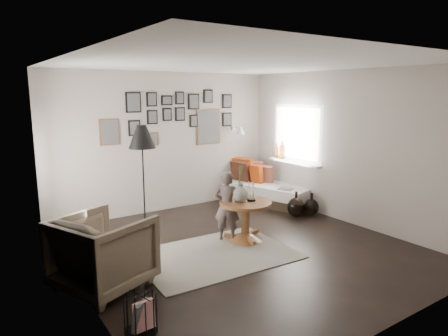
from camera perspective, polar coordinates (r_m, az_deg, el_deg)
ground at (r=5.90m, az=2.37°, el=-11.37°), size 4.80×4.80×0.00m
wall_back at (r=7.59m, az=-8.41°, el=3.64°), size 4.50×0.00×4.50m
wall_front at (r=3.93m, az=23.86°, el=-3.69°), size 4.50×0.00×4.50m
wall_left at (r=4.59m, az=-20.69°, el=-1.48°), size 0.00×4.80×4.80m
wall_right at (r=7.11m, az=17.22°, el=2.81°), size 0.00×4.80×4.80m
ceiling at (r=5.48m, az=2.59°, el=14.71°), size 4.80×4.80×0.00m
door_left at (r=5.80m, az=-23.20°, el=-1.77°), size 0.00×2.14×2.14m
window_right at (r=8.00m, az=9.25°, el=1.32°), size 0.15×1.32×1.30m
gallery_wall at (r=7.66m, az=-6.50°, el=7.08°), size 2.74×0.03×1.08m
wall_sconce at (r=8.14m, az=2.29°, el=5.37°), size 0.18×0.36×0.16m
rug at (r=5.66m, az=-1.25°, el=-12.30°), size 2.18×1.58×0.01m
pedestal_table at (r=6.09m, az=3.08°, el=-7.80°), size 0.78×0.78×0.61m
vase at (r=5.92m, az=2.39°, el=-3.30°), size 0.22×0.22×0.56m
candles at (r=6.03m, az=3.96°, el=-3.37°), size 0.13×0.13×0.29m
daybed at (r=8.21m, az=6.00°, el=-3.03°), size 1.28×1.93×0.88m
magazine_on_daybed at (r=7.69m, az=8.79°, el=-3.01°), size 0.30×0.33×0.01m
armchair at (r=4.83m, az=-16.84°, el=-11.44°), size 1.23×1.22×0.86m
armchair_cushion at (r=4.86m, az=-17.06°, el=-10.71°), size 0.51×0.51×0.18m
floor_lamp at (r=6.12m, az=-11.63°, el=3.80°), size 0.41×0.41×1.74m
magazine_basket at (r=4.04m, az=-11.81°, el=-19.74°), size 0.36×0.36×0.37m
demijohn_large at (r=7.38m, az=10.22°, el=-5.50°), size 0.31×0.31×0.47m
demijohn_small at (r=7.49m, az=12.37°, el=-5.49°), size 0.27×0.27×0.42m
child at (r=6.02m, az=0.41°, el=-5.48°), size 0.45×0.46×1.08m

